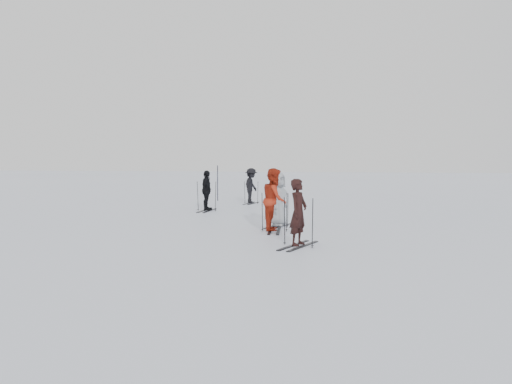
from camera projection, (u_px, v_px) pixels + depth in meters
ground at (251, 223)px, 17.27m from camera, size 120.00×120.00×0.00m
skier_near_dark at (298, 213)px, 12.65m from camera, size 0.59×0.72×1.69m
skier_red at (274, 200)px, 15.24m from camera, size 0.81×0.99×1.90m
skier_grey at (278, 200)px, 16.33m from camera, size 0.79×0.97×1.73m
skier_uphill_left at (207, 191)px, 21.05m from camera, size 0.44×1.00×1.68m
skier_uphill_far at (251, 186)px, 24.40m from camera, size 0.81×1.19×1.71m
skis_near_dark at (298, 221)px, 12.67m from camera, size 1.97×1.48×1.28m
skis_red at (274, 211)px, 15.26m from camera, size 1.75×1.04×1.22m
skis_grey at (278, 209)px, 16.35m from camera, size 1.74×1.27×1.14m
skis_uphill_left at (207, 196)px, 21.06m from camera, size 1.79×0.98×1.28m
skis_uphill_far at (251, 192)px, 24.42m from camera, size 1.65×1.06×1.12m
piste_marker at (218, 183)px, 25.94m from camera, size 0.05×0.05×1.84m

